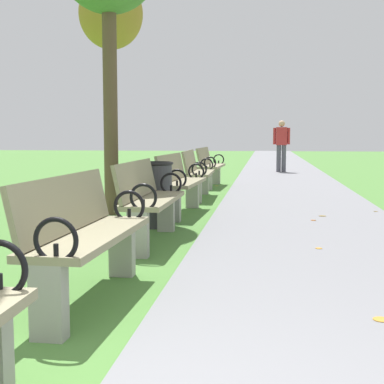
{
  "coord_description": "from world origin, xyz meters",
  "views": [
    {
      "loc": [
        0.75,
        -1.4,
        1.18
      ],
      "look_at": [
        -0.05,
        4.67,
        0.55
      ],
      "focal_mm": 51.76,
      "sensor_mm": 36.0,
      "label": 1
    }
  ],
  "objects_px": {
    "park_bench_2": "(84,234)",
    "trash_bin": "(155,194)",
    "park_bench_4": "(180,182)",
    "park_bench_3": "(149,199)",
    "park_bench_5": "(197,173)",
    "pedestrian_walking": "(281,143)",
    "tree_4": "(111,16)",
    "park_bench_6": "(210,166)"
  },
  "relations": [
    {
      "from": "park_bench_2",
      "to": "trash_bin",
      "type": "relative_size",
      "value": 1.92
    },
    {
      "from": "park_bench_4",
      "to": "trash_bin",
      "type": "xyz_separation_m",
      "value": [
        -0.15,
        -1.17,
        -0.06
      ]
    },
    {
      "from": "park_bench_4",
      "to": "park_bench_3",
      "type": "bearing_deg",
      "value": -90.0
    },
    {
      "from": "park_bench_5",
      "to": "pedestrian_walking",
      "type": "height_order",
      "value": "pedestrian_walking"
    },
    {
      "from": "pedestrian_walking",
      "to": "park_bench_3",
      "type": "bearing_deg",
      "value": -98.47
    },
    {
      "from": "park_bench_3",
      "to": "park_bench_4",
      "type": "relative_size",
      "value": 0.99
    },
    {
      "from": "park_bench_2",
      "to": "park_bench_5",
      "type": "distance_m",
      "value": 6.51
    },
    {
      "from": "park_bench_2",
      "to": "park_bench_4",
      "type": "relative_size",
      "value": 1.0
    },
    {
      "from": "trash_bin",
      "to": "park_bench_4",
      "type": "bearing_deg",
      "value": 82.84
    },
    {
      "from": "park_bench_3",
      "to": "park_bench_5",
      "type": "bearing_deg",
      "value": 90.0
    },
    {
      "from": "park_bench_2",
      "to": "pedestrian_walking",
      "type": "distance_m",
      "value": 14.12
    },
    {
      "from": "park_bench_3",
      "to": "park_bench_5",
      "type": "xyz_separation_m",
      "value": [
        0.0,
        4.33,
        0.0
      ]
    },
    {
      "from": "pedestrian_walking",
      "to": "trash_bin",
      "type": "xyz_separation_m",
      "value": [
        -1.91,
        -10.76,
        -0.5
      ]
    },
    {
      "from": "park_bench_3",
      "to": "park_bench_5",
      "type": "distance_m",
      "value": 4.33
    },
    {
      "from": "tree_4",
      "to": "pedestrian_walking",
      "type": "xyz_separation_m",
      "value": [
        3.48,
        7.11,
        -2.52
      ]
    },
    {
      "from": "park_bench_4",
      "to": "park_bench_6",
      "type": "xyz_separation_m",
      "value": [
        -0.0,
        4.45,
        0.0
      ]
    },
    {
      "from": "park_bench_4",
      "to": "park_bench_2",
      "type": "bearing_deg",
      "value": -90.0
    },
    {
      "from": "tree_4",
      "to": "pedestrian_walking",
      "type": "height_order",
      "value": "tree_4"
    },
    {
      "from": "park_bench_6",
      "to": "park_bench_2",
      "type": "bearing_deg",
      "value": -90.0
    },
    {
      "from": "park_bench_4",
      "to": "park_bench_5",
      "type": "height_order",
      "value": "same"
    },
    {
      "from": "park_bench_3",
      "to": "park_bench_5",
      "type": "relative_size",
      "value": 1.0
    },
    {
      "from": "pedestrian_walking",
      "to": "park_bench_6",
      "type": "bearing_deg",
      "value": -108.91
    },
    {
      "from": "park_bench_4",
      "to": "park_bench_5",
      "type": "distance_m",
      "value": 2.09
    },
    {
      "from": "trash_bin",
      "to": "park_bench_6",
      "type": "bearing_deg",
      "value": 88.5
    },
    {
      "from": "park_bench_6",
      "to": "tree_4",
      "type": "bearing_deg",
      "value": -131.18
    },
    {
      "from": "pedestrian_walking",
      "to": "trash_bin",
      "type": "distance_m",
      "value": 10.94
    },
    {
      "from": "park_bench_5",
      "to": "trash_bin",
      "type": "bearing_deg",
      "value": -92.59
    },
    {
      "from": "park_bench_3",
      "to": "pedestrian_walking",
      "type": "distance_m",
      "value": 11.96
    },
    {
      "from": "park_bench_2",
      "to": "park_bench_3",
      "type": "xyz_separation_m",
      "value": [
        -0.0,
        2.18,
        0.0
      ]
    },
    {
      "from": "park_bench_3",
      "to": "trash_bin",
      "type": "xyz_separation_m",
      "value": [
        -0.15,
        1.07,
        -0.06
      ]
    },
    {
      "from": "park_bench_6",
      "to": "pedestrian_walking",
      "type": "xyz_separation_m",
      "value": [
        1.76,
        5.14,
        0.44
      ]
    },
    {
      "from": "park_bench_2",
      "to": "park_bench_6",
      "type": "bearing_deg",
      "value": 90.0
    },
    {
      "from": "park_bench_2",
      "to": "park_bench_5",
      "type": "relative_size",
      "value": 1.0
    },
    {
      "from": "park_bench_3",
      "to": "trash_bin",
      "type": "height_order",
      "value": "park_bench_3"
    },
    {
      "from": "park_bench_5",
      "to": "tree_4",
      "type": "relative_size",
      "value": 0.38
    },
    {
      "from": "park_bench_3",
      "to": "park_bench_4",
      "type": "height_order",
      "value": "same"
    },
    {
      "from": "park_bench_2",
      "to": "trash_bin",
      "type": "xyz_separation_m",
      "value": [
        -0.15,
        3.25,
        -0.06
      ]
    },
    {
      "from": "park_bench_5",
      "to": "park_bench_6",
      "type": "distance_m",
      "value": 2.36
    },
    {
      "from": "park_bench_5",
      "to": "park_bench_6",
      "type": "xyz_separation_m",
      "value": [
        0.0,
        2.36,
        0.0
      ]
    },
    {
      "from": "trash_bin",
      "to": "park_bench_5",
      "type": "bearing_deg",
      "value": 87.41
    },
    {
      "from": "park_bench_4",
      "to": "tree_4",
      "type": "distance_m",
      "value": 4.23
    },
    {
      "from": "park_bench_2",
      "to": "tree_4",
      "type": "height_order",
      "value": "tree_4"
    }
  ]
}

